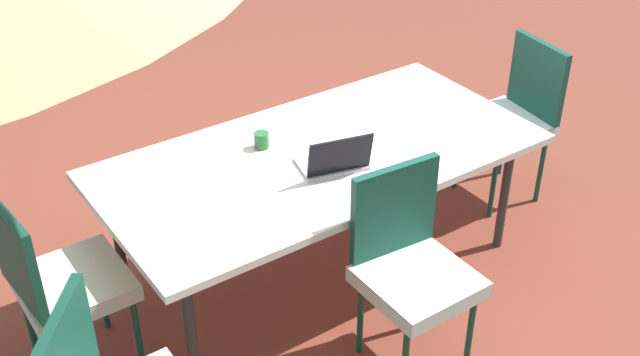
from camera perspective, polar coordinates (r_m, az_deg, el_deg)
The scene contains 7 objects.
ground_plane at distance 4.40m, azimuth 0.00°, elevation -6.65°, with size 10.00×10.00×0.02m, color brown.
dining_table at distance 3.98m, azimuth 0.00°, elevation 1.26°, with size 2.22×1.10×0.74m.
chair_west at distance 4.87m, azimuth 13.74°, elevation 4.50°, with size 0.48×0.47×0.98m.
chair_north at distance 3.57m, azimuth 6.54°, elevation -6.10°, with size 0.47×0.48×0.98m.
chair_east at distance 3.64m, azimuth -18.34°, elevation -6.92°, with size 0.48×0.47×0.98m.
laptop at distance 3.81m, azimuth 1.04°, elevation 1.25°, with size 0.37×0.31×0.21m.
cup at distance 4.00m, azimuth -4.23°, elevation 2.73°, with size 0.07×0.07×0.08m, color #286B33.
Camera 1 is at (1.93, 2.79, 2.78)m, focal length 44.47 mm.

